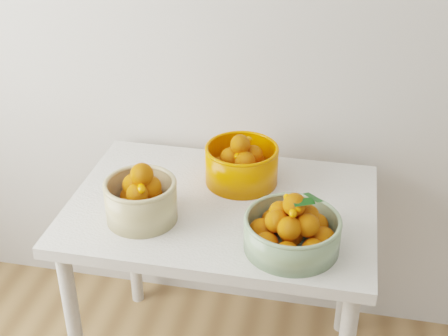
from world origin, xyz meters
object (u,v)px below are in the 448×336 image
at_px(bowl_cream, 141,199).
at_px(bowl_green, 292,230).
at_px(bowl_orange, 242,163).
at_px(table, 222,227).

distance_m(bowl_cream, bowl_green, 0.48).
bearing_deg(bowl_cream, bowl_orange, 46.90).
distance_m(table, bowl_orange, 0.23).
bearing_deg(bowl_green, table, 143.05).
xyz_separation_m(table, bowl_green, (0.25, -0.19, 0.16)).
relative_size(table, bowl_orange, 3.70).
bearing_deg(bowl_cream, bowl_green, -6.50).
xyz_separation_m(bowl_cream, bowl_orange, (0.27, 0.28, -0.00)).
bearing_deg(bowl_orange, table, -103.92).
bearing_deg(table, bowl_orange, 76.08).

